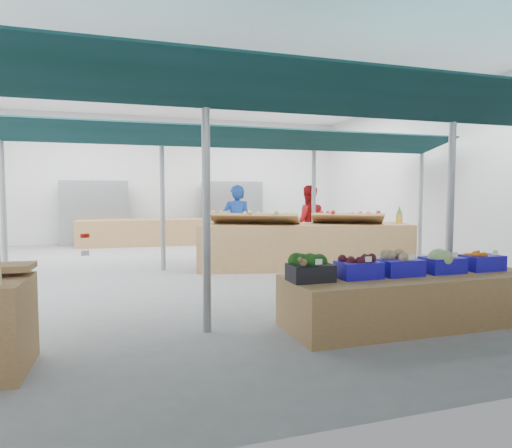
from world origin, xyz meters
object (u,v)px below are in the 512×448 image
object	(u,v)px
veg_counter	(412,299)
fruit_counter	(304,246)
vendor_right	(308,223)
vendor_left	(237,225)

from	to	relation	value
veg_counter	fruit_counter	bearing A→B (deg)	84.64
fruit_counter	vendor_right	bearing A→B (deg)	75.55
vendor_left	vendor_right	distance (m)	1.80
vendor_left	vendor_right	world-z (taller)	same
veg_counter	vendor_right	size ratio (longest dim) A/B	1.78
vendor_left	veg_counter	bearing A→B (deg)	112.57
veg_counter	fruit_counter	world-z (taller)	fruit_counter
fruit_counter	vendor_left	size ratio (longest dim) A/B	2.50
vendor_right	fruit_counter	bearing A→B (deg)	75.55
fruit_counter	vendor_left	distance (m)	1.68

